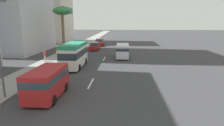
{
  "coord_description": "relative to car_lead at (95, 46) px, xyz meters",
  "views": [
    {
      "loc": [
        -5.95,
        -3.22,
        5.94
      ],
      "look_at": [
        16.0,
        -1.79,
        1.11
      ],
      "focal_mm": 30.62,
      "sensor_mm": 36.0,
      "label": 1
    }
  ],
  "objects": [
    {
      "name": "pedestrian_near_lamp",
      "position": [
        -7.47,
        5.59,
        0.28
      ],
      "size": [
        0.38,
        0.39,
        1.61
      ],
      "rotation": [
        0.0,
        0.0,
        2.28
      ],
      "color": "gold",
      "rests_on": "sidewalk_right"
    },
    {
      "name": "sidewalk_right",
      "position": [
        -2.44,
        4.47,
        -0.68
      ],
      "size": [
        162.0,
        3.83,
        0.15
      ],
      "primitive_type": "cube",
      "color": "gray",
      "rests_on": "ground_plane"
    },
    {
      "name": "pedestrian_by_tree",
      "position": [
        -13.1,
        5.32,
        0.28
      ],
      "size": [
        0.39,
        0.37,
        1.61
      ],
      "rotation": [
        0.0,
        0.0,
        2.44
      ],
      "color": "beige",
      "rests_on": "sidewalk_right"
    },
    {
      "name": "ground_plane",
      "position": [
        -2.44,
        -3.07,
        -0.75
      ],
      "size": [
        198.0,
        198.0,
        0.0
      ],
      "primitive_type": "plane",
      "color": "#38383A"
    },
    {
      "name": "van_fourth",
      "position": [
        -25.86,
        -0.23,
        0.57
      ],
      "size": [
        4.82,
        2.23,
        2.29
      ],
      "rotation": [
        0.0,
        0.0,
        3.14
      ],
      "color": "#A51E1E",
      "rests_on": "ground_plane"
    },
    {
      "name": "van_second",
      "position": [
        -8.76,
        -6.01,
        0.53
      ],
      "size": [
        4.88,
        2.14,
        2.22
      ],
      "color": "silver",
      "rests_on": "ground_plane"
    },
    {
      "name": "car_fifth",
      "position": [
        7.08,
        -0.18,
        0.06
      ],
      "size": [
        4.65,
        1.89,
        1.72
      ],
      "rotation": [
        0.0,
        0.0,
        3.14
      ],
      "color": "#A51E1E",
      "rests_on": "ground_plane"
    },
    {
      "name": "palm_tree",
      "position": [
        -3.72,
        5.4,
        6.71
      ],
      "size": [
        3.47,
        3.47,
        8.48
      ],
      "color": "brown",
      "rests_on": "sidewalk_right"
    },
    {
      "name": "lane_stripe_mid",
      "position": [
        -22.26,
        -3.07,
        -0.74
      ],
      "size": [
        3.2,
        0.16,
        0.01
      ],
      "primitive_type": "cube",
      "color": "silver",
      "rests_on": "ground_plane"
    },
    {
      "name": "lane_stripe_far",
      "position": [
        -9.62,
        -3.07,
        -0.74
      ],
      "size": [
        3.2,
        0.16,
        0.01
      ],
      "primitive_type": "cube",
      "color": "silver",
      "rests_on": "ground_plane"
    },
    {
      "name": "car_lead",
      "position": [
        0.0,
        0.0,
        0.0
      ],
      "size": [
        4.4,
        1.88,
        1.58
      ],
      "rotation": [
        0.0,
        0.0,
        3.14
      ],
      "color": "#A51E1E",
      "rests_on": "ground_plane"
    },
    {
      "name": "minibus_third",
      "position": [
        -15.59,
        0.25,
        0.98
      ],
      "size": [
        6.72,
        2.35,
        3.16
      ],
      "rotation": [
        0.0,
        0.0,
        3.14
      ],
      "color": "silver",
      "rests_on": "ground_plane"
    }
  ]
}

